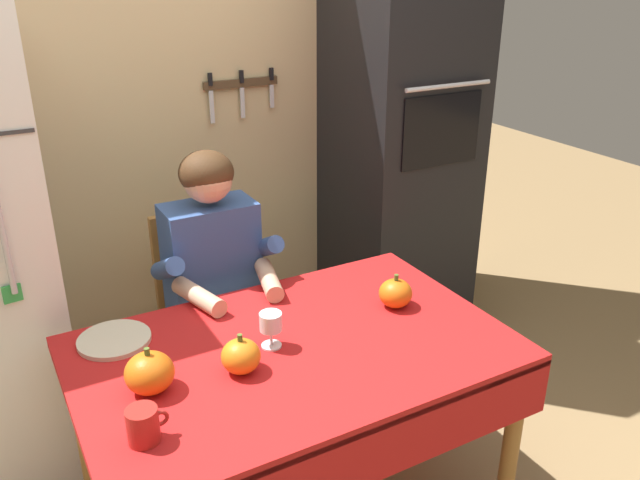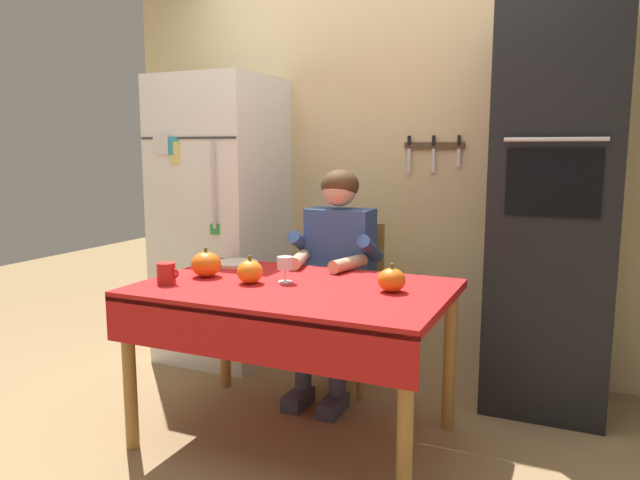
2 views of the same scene
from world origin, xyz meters
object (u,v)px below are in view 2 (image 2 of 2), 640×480
(refrigerator, at_px, (222,220))
(seated_person, at_px, (336,263))
(coffee_mug, at_px, (166,273))
(pumpkin_medium, at_px, (250,272))
(chair_behind_person, at_px, (348,296))
(wine_glass, at_px, (285,265))
(pumpkin_large, at_px, (206,264))
(serving_tray, at_px, (236,263))
(pumpkin_small, at_px, (392,280))
(wall_oven, at_px, (554,209))
(dining_table, at_px, (292,304))

(refrigerator, bearing_deg, seated_person, -17.00)
(coffee_mug, xyz_separation_m, pumpkin_medium, (0.34, 0.17, 0.00))
(chair_behind_person, relative_size, wine_glass, 7.59)
(pumpkin_large, distance_m, serving_tray, 0.33)
(wine_glass, xyz_separation_m, pumpkin_small, (0.51, 0.02, -0.03))
(wall_oven, distance_m, chair_behind_person, 1.22)
(seated_person, distance_m, wine_glass, 0.56)
(wall_oven, relative_size, serving_tray, 8.79)
(wine_glass, height_order, pumpkin_small, pumpkin_small)
(pumpkin_small, bearing_deg, dining_table, -169.77)
(wine_glass, relative_size, pumpkin_small, 0.97)
(coffee_mug, bearing_deg, dining_table, 19.54)
(serving_tray, bearing_deg, pumpkin_small, -14.93)
(dining_table, xyz_separation_m, pumpkin_large, (-0.47, 0.01, 0.15))
(refrigerator, height_order, dining_table, refrigerator)
(coffee_mug, relative_size, pumpkin_medium, 0.86)
(seated_person, bearing_deg, dining_table, -86.55)
(coffee_mug, xyz_separation_m, serving_tray, (0.04, 0.53, -0.04))
(dining_table, bearing_deg, serving_tray, 146.65)
(pumpkin_medium, bearing_deg, wine_glass, 30.52)
(dining_table, relative_size, serving_tray, 5.86)
(refrigerator, distance_m, chair_behind_person, 1.00)
(refrigerator, distance_m, dining_table, 1.32)
(pumpkin_large, bearing_deg, coffee_mug, -110.05)
(pumpkin_large, bearing_deg, pumpkin_medium, -8.23)
(refrigerator, bearing_deg, wine_glass, -43.07)
(wall_oven, bearing_deg, pumpkin_medium, -142.87)
(wall_oven, bearing_deg, dining_table, -138.69)
(wall_oven, xyz_separation_m, pumpkin_small, (-0.61, -0.84, -0.26))
(chair_behind_person, relative_size, coffee_mug, 8.25)
(pumpkin_large, xyz_separation_m, pumpkin_medium, (0.27, -0.04, -0.01))
(refrigerator, height_order, seated_person, refrigerator)
(pumpkin_small, bearing_deg, chair_behind_person, 123.94)
(dining_table, height_order, pumpkin_large, pumpkin_large)
(wall_oven, bearing_deg, chair_behind_person, -173.17)
(refrigerator, distance_m, seated_person, 0.97)
(pumpkin_small, bearing_deg, refrigerator, 150.04)
(refrigerator, relative_size, wall_oven, 0.86)
(serving_tray, bearing_deg, wall_oven, 20.75)
(refrigerator, xyz_separation_m, pumpkin_small, (1.39, -0.80, -0.11))
(seated_person, relative_size, pumpkin_medium, 9.54)
(refrigerator, xyz_separation_m, serving_tray, (0.44, -0.55, -0.15))
(pumpkin_large, distance_m, pumpkin_medium, 0.27)
(pumpkin_small, relative_size, serving_tray, 0.53)
(dining_table, distance_m, coffee_mug, 0.60)
(chair_behind_person, distance_m, pumpkin_large, 0.94)
(dining_table, height_order, pumpkin_small, pumpkin_small)
(pumpkin_medium, bearing_deg, chair_behind_person, 78.41)
(pumpkin_medium, bearing_deg, wall_oven, 37.13)
(seated_person, xyz_separation_m, pumpkin_small, (0.48, -0.52, 0.06))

